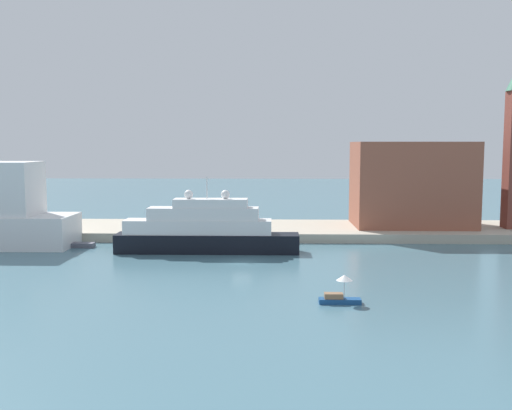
{
  "coord_description": "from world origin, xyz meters",
  "views": [
    {
      "loc": [
        4.07,
        -79.03,
        16.05
      ],
      "look_at": [
        1.78,
        6.0,
        7.32
      ],
      "focal_mm": 41.31,
      "sensor_mm": 36.0,
      "label": 1
    }
  ],
  "objects_px": {
    "parked_car": "(185,224)",
    "mooring_bollard": "(248,231)",
    "large_yacht": "(204,231)",
    "work_barge": "(75,245)",
    "small_motorboat": "(340,293)",
    "harbor_building": "(412,184)",
    "person_figure": "(214,225)"
  },
  "relations": [
    {
      "from": "harbor_building",
      "to": "person_figure",
      "type": "relative_size",
      "value": 12.73
    },
    {
      "from": "large_yacht",
      "to": "mooring_bollard",
      "type": "distance_m",
      "value": 11.4
    },
    {
      "from": "mooring_bollard",
      "to": "person_figure",
      "type": "bearing_deg",
      "value": 146.84
    },
    {
      "from": "work_barge",
      "to": "harbor_building",
      "type": "height_order",
      "value": "harbor_building"
    },
    {
      "from": "large_yacht",
      "to": "small_motorboat",
      "type": "distance_m",
      "value": 32.85
    },
    {
      "from": "small_motorboat",
      "to": "harbor_building",
      "type": "relative_size",
      "value": 0.21
    },
    {
      "from": "person_figure",
      "to": "mooring_bollard",
      "type": "bearing_deg",
      "value": -33.16
    },
    {
      "from": "parked_car",
      "to": "work_barge",
      "type": "bearing_deg",
      "value": -142.43
    },
    {
      "from": "work_barge",
      "to": "harbor_building",
      "type": "bearing_deg",
      "value": 15.49
    },
    {
      "from": "large_yacht",
      "to": "work_barge",
      "type": "bearing_deg",
      "value": 169.85
    },
    {
      "from": "large_yacht",
      "to": "parked_car",
      "type": "relative_size",
      "value": 7.04
    },
    {
      "from": "person_figure",
      "to": "harbor_building",
      "type": "bearing_deg",
      "value": 9.41
    },
    {
      "from": "large_yacht",
      "to": "parked_car",
      "type": "distance_m",
      "value": 16.63
    },
    {
      "from": "parked_car",
      "to": "mooring_bollard",
      "type": "height_order",
      "value": "parked_car"
    },
    {
      "from": "large_yacht",
      "to": "harbor_building",
      "type": "height_order",
      "value": "harbor_building"
    },
    {
      "from": "mooring_bollard",
      "to": "work_barge",
      "type": "bearing_deg",
      "value": -167.77
    },
    {
      "from": "harbor_building",
      "to": "mooring_bollard",
      "type": "height_order",
      "value": "harbor_building"
    },
    {
      "from": "large_yacht",
      "to": "mooring_bollard",
      "type": "height_order",
      "value": "large_yacht"
    },
    {
      "from": "person_figure",
      "to": "work_barge",
      "type": "bearing_deg",
      "value": -155.14
    },
    {
      "from": "large_yacht",
      "to": "small_motorboat",
      "type": "xyz_separation_m",
      "value": [
        16.98,
        -28.04,
        -2.19
      ]
    },
    {
      "from": "large_yacht",
      "to": "work_barge",
      "type": "relative_size",
      "value": 4.53
    },
    {
      "from": "small_motorboat",
      "to": "harbor_building",
      "type": "bearing_deg",
      "value": 69.03
    },
    {
      "from": "harbor_building",
      "to": "mooring_bollard",
      "type": "relative_size",
      "value": 31.7
    },
    {
      "from": "harbor_building",
      "to": "mooring_bollard",
      "type": "xyz_separation_m",
      "value": [
        -29.06,
        -9.68,
        -7.2
      ]
    },
    {
      "from": "small_motorboat",
      "to": "person_figure",
      "type": "relative_size",
      "value": 2.64
    },
    {
      "from": "small_motorboat",
      "to": "harbor_building",
      "type": "xyz_separation_m",
      "value": [
        18.12,
        47.27,
        7.97
      ]
    },
    {
      "from": "harbor_building",
      "to": "small_motorboat",
      "type": "bearing_deg",
      "value": -110.97
    },
    {
      "from": "work_barge",
      "to": "large_yacht",
      "type": "bearing_deg",
      "value": -10.15
    },
    {
      "from": "parked_car",
      "to": "person_figure",
      "type": "distance_m",
      "value": 5.82
    },
    {
      "from": "large_yacht",
      "to": "parked_car",
      "type": "bearing_deg",
      "value": 108.37
    },
    {
      "from": "work_barge",
      "to": "parked_car",
      "type": "relative_size",
      "value": 1.56
    },
    {
      "from": "work_barge",
      "to": "harbor_building",
      "type": "relative_size",
      "value": 0.29
    }
  ]
}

